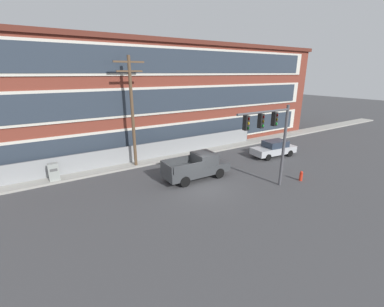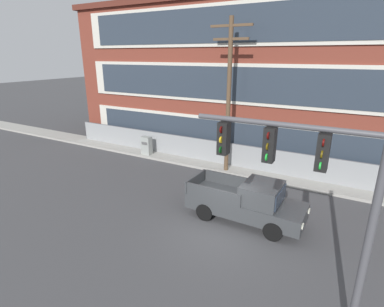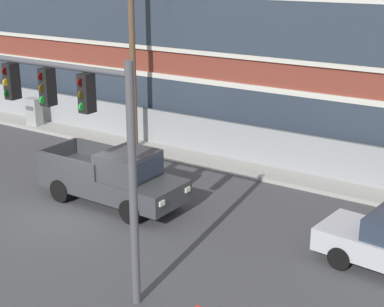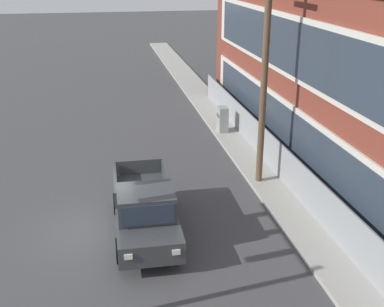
% 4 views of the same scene
% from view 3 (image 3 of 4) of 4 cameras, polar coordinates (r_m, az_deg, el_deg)
% --- Properties ---
extents(ground_plane, '(160.00, 160.00, 0.00)m').
position_cam_3_polar(ground_plane, '(19.51, -11.84, -5.95)').
color(ground_plane, '#424244').
extents(sidewalk_building_side, '(80.00, 1.91, 0.16)m').
position_cam_3_polar(sidewalk_building_side, '(24.67, -0.05, -0.16)').
color(sidewalk_building_side, '#9E9B93').
rests_on(sidewalk_building_side, ground).
extents(brick_mill_building, '(39.07, 11.26, 10.88)m').
position_cam_3_polar(brick_mill_building, '(27.76, 12.67, 12.82)').
color(brick_mill_building, brown).
rests_on(brick_mill_building, ground).
extents(chain_link_fence, '(27.86, 0.06, 1.69)m').
position_cam_3_polar(chain_link_fence, '(26.01, -3.81, 2.57)').
color(chain_link_fence, gray).
rests_on(chain_link_fence, ground).
extents(traffic_signal_mast, '(4.64, 0.43, 5.85)m').
position_cam_3_polar(traffic_signal_mast, '(13.91, -10.61, 2.82)').
color(traffic_signal_mast, '#4C4C51').
rests_on(traffic_signal_mast, ground).
extents(pickup_truck_dark_grey, '(5.28, 2.12, 1.95)m').
position_cam_3_polar(pickup_truck_dark_grey, '(19.86, -7.52, -2.37)').
color(pickup_truck_dark_grey, '#383A3D').
rests_on(pickup_truck_dark_grey, ground).
extents(utility_pole_near_corner, '(2.50, 0.26, 9.21)m').
position_cam_3_polar(utility_pole_near_corner, '(24.63, -5.86, 11.66)').
color(utility_pole_near_corner, brown).
rests_on(utility_pole_near_corner, ground).
extents(electrical_cabinet, '(0.72, 0.50, 1.49)m').
position_cam_3_polar(electrical_cabinet, '(29.84, -15.07, 3.80)').
color(electrical_cabinet, '#939993').
rests_on(electrical_cabinet, ground).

